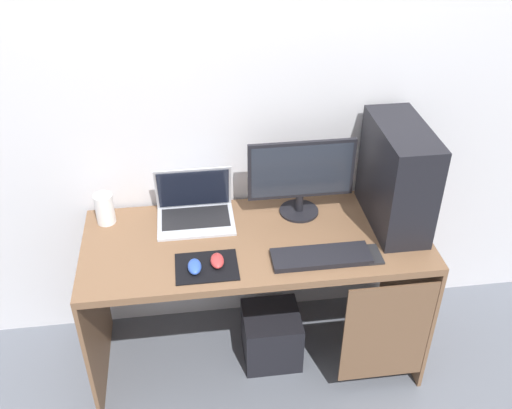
# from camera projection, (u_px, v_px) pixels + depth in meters

# --- Properties ---
(ground_plane) EXTENTS (8.00, 8.00, 0.00)m
(ground_plane) POSITION_uv_depth(u_px,v_px,m) (256.00, 352.00, 3.01)
(ground_plane) COLOR slate
(wall_back) EXTENTS (4.00, 0.05, 2.60)m
(wall_back) POSITION_uv_depth(u_px,v_px,m) (246.00, 88.00, 2.56)
(wall_back) COLOR silver
(wall_back) RESTS_ON ground_plane
(desk) EXTENTS (1.53, 0.63, 0.74)m
(desk) POSITION_uv_depth(u_px,v_px,m) (260.00, 264.00, 2.66)
(desk) COLOR brown
(desk) RESTS_ON ground_plane
(pc_tower) EXTENTS (0.21, 0.48, 0.47)m
(pc_tower) POSITION_uv_depth(u_px,v_px,m) (397.00, 176.00, 2.57)
(pc_tower) COLOR black
(pc_tower) RESTS_ON desk
(monitor) EXTENTS (0.48, 0.18, 0.38)m
(monitor) POSITION_uv_depth(u_px,v_px,m) (301.00, 176.00, 2.63)
(monitor) COLOR black
(monitor) RESTS_ON desk
(laptop) EXTENTS (0.35, 0.25, 0.25)m
(laptop) POSITION_uv_depth(u_px,v_px,m) (195.00, 209.00, 2.68)
(laptop) COLOR #B7BCC6
(laptop) RESTS_ON desk
(speaker) EXTENTS (0.08, 0.08, 0.15)m
(speaker) POSITION_uv_depth(u_px,v_px,m) (105.00, 209.00, 2.65)
(speaker) COLOR white
(speaker) RESTS_ON desk
(keyboard) EXTENTS (0.42, 0.14, 0.02)m
(keyboard) POSITION_uv_depth(u_px,v_px,m) (321.00, 257.00, 2.46)
(keyboard) COLOR black
(keyboard) RESTS_ON desk
(mousepad) EXTENTS (0.26, 0.20, 0.00)m
(mousepad) POSITION_uv_depth(u_px,v_px,m) (207.00, 267.00, 2.42)
(mousepad) COLOR black
(mousepad) RESTS_ON desk
(mouse_left) EXTENTS (0.06, 0.10, 0.03)m
(mouse_left) POSITION_uv_depth(u_px,v_px,m) (217.00, 261.00, 2.42)
(mouse_left) COLOR #B23333
(mouse_left) RESTS_ON mousepad
(mouse_right) EXTENTS (0.06, 0.10, 0.03)m
(mouse_right) POSITION_uv_depth(u_px,v_px,m) (195.00, 267.00, 2.39)
(mouse_right) COLOR #2D51B2
(mouse_right) RESTS_ON mousepad
(cell_phone) EXTENTS (0.07, 0.13, 0.01)m
(cell_phone) POSITION_uv_depth(u_px,v_px,m) (372.00, 255.00, 2.48)
(cell_phone) COLOR #232326
(cell_phone) RESTS_ON desk
(subwoofer) EXTENTS (0.28, 0.28, 0.28)m
(subwoofer) POSITION_uv_depth(u_px,v_px,m) (271.00, 335.00, 2.92)
(subwoofer) COLOR black
(subwoofer) RESTS_ON ground_plane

